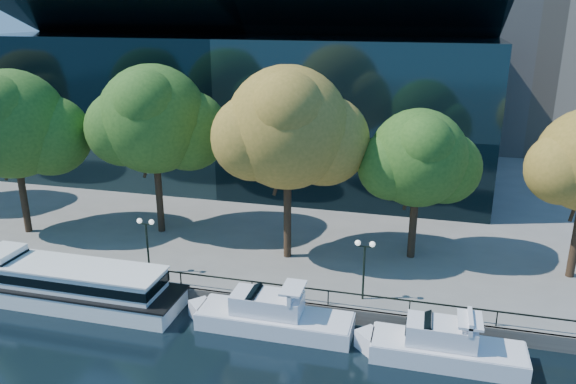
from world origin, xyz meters
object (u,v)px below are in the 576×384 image
(tree_3, at_px, (290,131))
(tree_1, at_px, (14,127))
(tour_boat, at_px, (61,282))
(tree_2, at_px, (155,122))
(cruiser_near, at_px, (268,315))
(cruiser_far, at_px, (440,345))
(lamp_1, at_px, (146,233))
(lamp_2, at_px, (364,256))
(tree_4, at_px, (420,160))

(tree_3, bearing_deg, tree_1, -178.31)
(tour_boat, bearing_deg, tree_2, 78.83)
(cruiser_near, bearing_deg, tree_3, 95.22)
(cruiser_far, height_order, tree_3, tree_3)
(lamp_1, bearing_deg, lamp_2, 0.00)
(tree_1, height_order, tree_2, tree_2)
(tour_boat, xyz_separation_m, cruiser_near, (14.26, 0.22, -0.45))
(tree_1, bearing_deg, cruiser_near, -18.48)
(tree_2, distance_m, tree_3, 11.61)
(cruiser_near, height_order, lamp_2, lamp_2)
(tree_4, bearing_deg, tour_boat, -154.43)
(cruiser_far, xyz_separation_m, tree_3, (-10.92, 9.04, 9.62))
(tree_1, distance_m, lamp_2, 29.06)
(cruiser_near, relative_size, tree_1, 0.79)
(tree_3, relative_size, lamp_1, 3.50)
(lamp_1, relative_size, lamp_2, 1.00)
(lamp_2, bearing_deg, tree_4, 68.57)
(cruiser_near, height_order, tree_1, tree_1)
(tree_1, bearing_deg, cruiser_far, -14.27)
(tree_1, height_order, lamp_1, tree_1)
(tree_1, xyz_separation_m, lamp_1, (13.16, -4.31, -5.87))
(tree_2, relative_size, lamp_1, 3.39)
(tree_2, bearing_deg, cruiser_far, -26.75)
(tree_1, relative_size, tree_4, 1.20)
(cruiser_near, distance_m, cruiser_far, 10.20)
(cruiser_near, xyz_separation_m, tree_3, (-0.76, 8.27, 9.65))
(tree_1, xyz_separation_m, tree_2, (10.66, 2.86, 0.37))
(tree_2, bearing_deg, lamp_1, -70.83)
(cruiser_near, xyz_separation_m, tree_1, (-22.81, 7.62, 8.90))
(cruiser_near, relative_size, tree_2, 0.77)
(cruiser_near, bearing_deg, cruiser_far, -4.30)
(tour_boat, distance_m, tree_2, 14.03)
(tour_boat, bearing_deg, tree_4, 25.57)
(cruiser_far, height_order, lamp_1, lamp_1)
(tree_1, relative_size, lamp_1, 3.30)
(cruiser_near, xyz_separation_m, tree_2, (-12.15, 10.49, 9.27))
(cruiser_near, relative_size, tree_4, 0.95)
(tree_2, distance_m, tree_4, 20.38)
(cruiser_far, bearing_deg, lamp_2, 139.90)
(tree_3, bearing_deg, cruiser_far, -39.60)
(tree_3, relative_size, tree_4, 1.27)
(tree_4, bearing_deg, cruiser_far, -79.87)
(cruiser_near, relative_size, cruiser_far, 1.12)
(cruiser_near, distance_m, tree_4, 15.28)
(tree_1, bearing_deg, tree_3, 1.69)
(cruiser_far, height_order, tree_4, tree_4)
(tree_4, xyz_separation_m, lamp_2, (-2.82, -7.20, -4.49))
(tree_1, height_order, tree_4, tree_1)
(tour_boat, distance_m, cruiser_near, 14.27)
(cruiser_near, distance_m, tree_2, 18.53)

